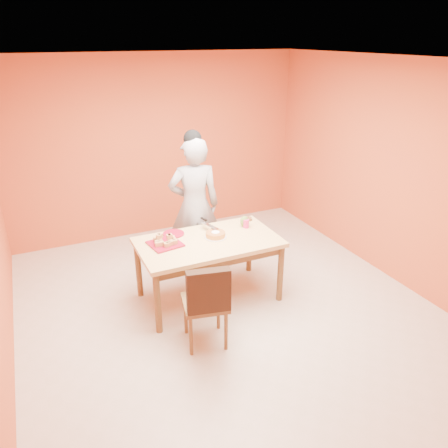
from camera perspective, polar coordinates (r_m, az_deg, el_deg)
name	(u,v)px	position (r m, az deg, el deg)	size (l,w,h in m)	color
floor	(227,309)	(5.13, 0.44, -11.06)	(5.00, 5.00, 0.00)	beige
ceiling	(228,60)	(4.23, 0.56, 20.66)	(5.00, 5.00, 0.00)	white
wall_back	(158,147)	(6.75, -8.67, 9.91)	(4.50, 4.50, 0.00)	#BB4C2B
wall_right	(394,173)	(5.78, 21.28, 6.24)	(5.00, 5.00, 0.00)	#BB4C2B
dining_table	(208,248)	(5.01, -2.04, -3.13)	(1.60, 0.90, 0.76)	#EDBB7C
dining_chair	(206,302)	(4.38, -2.41, -10.08)	(0.52, 0.58, 0.95)	brown
pastry_pile	(165,239)	(4.88, -7.74, -1.97)	(0.30, 0.30, 0.10)	tan
person	(195,206)	(5.59, -3.87, 2.36)	(0.65, 0.43, 1.79)	#939396
pastry_platter	(165,244)	(4.90, -7.70, -2.59)	(0.33, 0.33, 0.02)	maroon
red_dinner_plate	(174,234)	(5.14, -6.61, -1.27)	(0.25, 0.25, 0.01)	maroon
white_cake_plate	(216,237)	(5.03, -1.12, -1.70)	(0.26, 0.26, 0.01)	white
sponge_cake	(215,234)	(5.02, -1.12, -1.37)	(0.23, 0.23, 0.05)	gold
cake_server	(210,226)	(5.16, -1.82, -0.25)	(0.06, 0.29, 0.01)	white
egg_ornament	(244,221)	(5.30, 2.68, 0.35)	(0.11, 0.09, 0.14)	olive
magenta_glass	(246,224)	(5.28, 2.91, 0.05)	(0.07, 0.07, 0.10)	#D6206B
checker_tin	(248,219)	(5.51, 3.10, 0.69)	(0.11, 0.11, 0.03)	#3C2510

